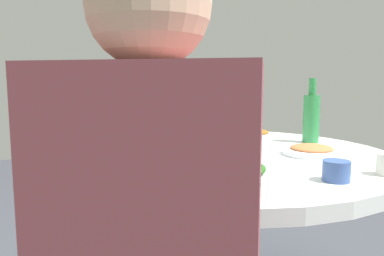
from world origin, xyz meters
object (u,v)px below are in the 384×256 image
object	(u,v)px
rice_bowl	(179,128)
dish_tofu_braise	(312,150)
green_bottle	(311,117)
dish_stirfry	(254,134)
diner_left	(152,228)
round_dining_table	(220,180)
dish_greens	(237,172)
tea_cup_near	(229,127)
soup_bowl	(145,154)
tea_cup_far	(336,171)

from	to	relation	value
rice_bowl	dish_tofu_braise	xyz separation A→B (m)	(-0.30, 0.61, -0.03)
dish_tofu_braise	green_bottle	size ratio (longest dim) A/B	0.73
rice_bowl	dish_stirfry	world-z (taller)	rice_bowl
rice_bowl	green_bottle	xyz separation A→B (m)	(-0.50, 0.38, 0.07)
diner_left	green_bottle	bearing A→B (deg)	-142.40
round_dining_table	dish_tofu_braise	xyz separation A→B (m)	(-0.29, 0.20, 0.13)
rice_bowl	dish_tofu_braise	world-z (taller)	rice_bowl
dish_tofu_braise	diner_left	xyz separation A→B (m)	(0.80, 0.53, 0.03)
dish_greens	tea_cup_near	bearing A→B (deg)	-117.85
soup_bowl	tea_cup_near	xyz separation A→B (m)	(-0.66, -0.61, -0.01)
rice_bowl	dish_greens	distance (m)	0.81
tea_cup_near	round_dining_table	bearing A→B (deg)	57.68
soup_bowl	rice_bowl	bearing A→B (deg)	-122.65
soup_bowl	tea_cup_near	bearing A→B (deg)	-137.46
dish_stirfry	tea_cup_near	bearing A→B (deg)	-86.56
rice_bowl	soup_bowl	bearing A→B (deg)	57.35
dish_greens	soup_bowl	bearing A→B (deg)	-57.52
dish_stirfry	tea_cup_near	distance (m)	0.23
round_dining_table	tea_cup_near	bearing A→B (deg)	-122.32
dish_greens	tea_cup_near	xyz separation A→B (m)	(-0.48, -0.90, 0.00)
dish_greens	rice_bowl	bearing A→B (deg)	-99.64
round_dining_table	green_bottle	xyz separation A→B (m)	(-0.49, -0.04, 0.24)
tea_cup_near	dish_tofu_braise	bearing A→B (deg)	86.78
rice_bowl	soup_bowl	size ratio (longest dim) A/B	1.12
green_bottle	diner_left	xyz separation A→B (m)	(1.00, 0.77, -0.07)
dish_stirfry	diner_left	xyz separation A→B (m)	(0.85, 1.02, 0.03)
rice_bowl	tea_cup_far	size ratio (longest dim) A/B	4.16
tea_cup_far	tea_cup_near	bearing A→B (deg)	-102.75
tea_cup_near	diner_left	size ratio (longest dim) A/B	0.09
round_dining_table	tea_cup_far	world-z (taller)	tea_cup_far
green_bottle	tea_cup_far	bearing A→B (deg)	54.60
dish_stirfry	diner_left	bearing A→B (deg)	50.04
dish_tofu_braise	tea_cup_near	xyz separation A→B (m)	(-0.04, -0.72, 0.01)
round_dining_table	dish_greens	world-z (taller)	dish_greens
dish_stirfry	tea_cup_near	size ratio (longest dim) A/B	2.87
round_dining_table	diner_left	bearing A→B (deg)	55.11
round_dining_table	diner_left	xyz separation A→B (m)	(0.51, 0.73, 0.16)
rice_bowl	soup_bowl	world-z (taller)	rice_bowl
soup_bowl	tea_cup_far	distance (m)	0.60
soup_bowl	diner_left	world-z (taller)	diner_left
soup_bowl	tea_cup_far	xyz separation A→B (m)	(-0.43, 0.42, -0.00)
soup_bowl	diner_left	distance (m)	0.66
tea_cup_near	tea_cup_far	xyz separation A→B (m)	(0.23, 1.03, 0.00)
green_bottle	diner_left	bearing A→B (deg)	37.60
dish_greens	tea_cup_far	xyz separation A→B (m)	(-0.24, 0.13, 0.01)
round_dining_table	soup_bowl	xyz separation A→B (m)	(0.34, 0.09, 0.15)
soup_bowl	diner_left	size ratio (longest dim) A/B	0.37
dish_tofu_braise	diner_left	distance (m)	0.96
soup_bowl	green_bottle	world-z (taller)	green_bottle
round_dining_table	rice_bowl	xyz separation A→B (m)	(0.01, -0.41, 0.17)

